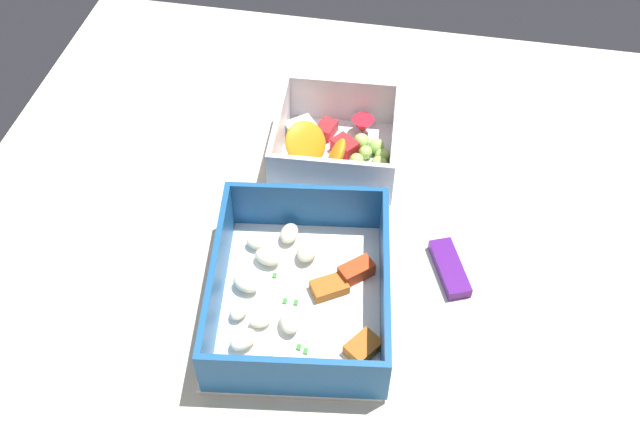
{
  "coord_description": "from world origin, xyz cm",
  "views": [
    {
      "loc": [
        47.9,
        9.65,
        62.03
      ],
      "look_at": [
        -1.63,
        0.41,
        4.0
      ],
      "focal_mm": 40.42,
      "sensor_mm": 36.0,
      "label": 1
    }
  ],
  "objects": [
    {
      "name": "table_surface",
      "position": [
        0.0,
        0.0,
        1.0
      ],
      "size": [
        80.0,
        80.0,
        2.0
      ],
      "primitive_type": "cube",
      "color": "beige",
      "rests_on": "ground"
    },
    {
      "name": "pasta_container",
      "position": [
        8.8,
        0.34,
        3.97
      ],
      "size": [
        22.67,
        19.43,
        6.45
      ],
      "rotation": [
        0.0,
        0.0,
        0.14
      ],
      "color": "white",
      "rests_on": "table_surface"
    },
    {
      "name": "fruit_bowl",
      "position": [
        -12.01,
        0.39,
        4.27
      ],
      "size": [
        14.86,
        14.66,
        6.48
      ],
      "rotation": [
        0.0,
        0.0,
        0.06
      ],
      "color": "white",
      "rests_on": "table_surface"
    },
    {
      "name": "candy_bar",
      "position": [
        2.06,
        14.63,
        2.6
      ],
      "size": [
        7.39,
        4.87,
        1.2
      ],
      "primitive_type": "cube",
      "rotation": [
        0.0,
        0.0,
        0.39
      ],
      "color": "#51197A",
      "rests_on": "table_surface"
    }
  ]
}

